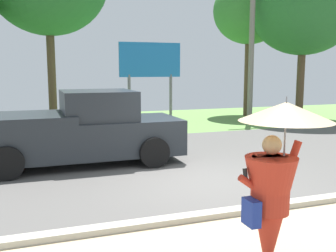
# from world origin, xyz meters

# --- Properties ---
(ground_plane) EXTENTS (40.00, 22.00, 0.20)m
(ground_plane) POSITION_xyz_m (0.00, 2.95, -0.05)
(ground_plane) COLOR #565451
(monk_pedestrian) EXTENTS (1.11, 1.07, 2.13)m
(monk_pedestrian) POSITION_xyz_m (-0.95, -3.91, 1.13)
(monk_pedestrian) COLOR #B22D1E
(monk_pedestrian) RESTS_ON ground_plane
(pickup_truck) EXTENTS (5.20, 2.28, 1.88)m
(pickup_truck) POSITION_xyz_m (-2.36, 2.52, 0.87)
(pickup_truck) COLOR #23282D
(pickup_truck) RESTS_ON ground_plane
(utility_pole) EXTENTS (1.80, 0.24, 6.66)m
(utility_pole) POSITION_xyz_m (5.91, 7.92, 3.50)
(utility_pole) COLOR gray
(utility_pole) RESTS_ON ground_plane
(roadside_billboard) EXTENTS (2.60, 0.12, 3.50)m
(roadside_billboard) POSITION_xyz_m (1.20, 7.99, 2.55)
(roadside_billboard) COLOR slate
(roadside_billboard) RESTS_ON ground_plane
(tree_left_far) EXTENTS (3.68, 3.68, 7.02)m
(tree_left_far) POSITION_xyz_m (7.17, 10.28, 5.31)
(tree_left_far) COLOR brown
(tree_left_far) RESTS_ON ground_plane
(tree_right_far) EXTENTS (5.02, 5.02, 7.63)m
(tree_right_far) POSITION_xyz_m (8.71, 8.02, 5.34)
(tree_right_far) COLOR brown
(tree_right_far) RESTS_ON ground_plane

